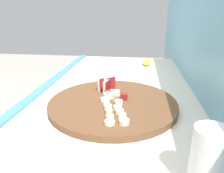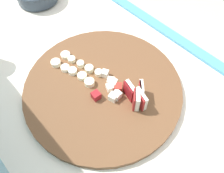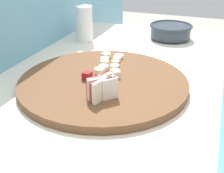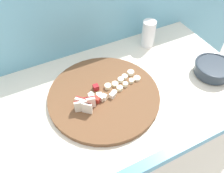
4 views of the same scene
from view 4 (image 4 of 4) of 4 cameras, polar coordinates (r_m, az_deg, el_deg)
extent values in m
cube|color=silver|center=(1.32, -5.01, -17.26)|extent=(1.44, 0.65, 0.91)
cube|color=#6BADC6|center=(1.34, -11.41, -1.22)|extent=(2.40, 0.04, 1.31)
cylinder|color=brown|center=(0.95, -2.00, -2.24)|extent=(0.45, 0.45, 0.02)
cube|color=#A32323|center=(0.87, -5.91, -4.95)|extent=(0.03, 0.03, 0.05)
cube|color=white|center=(0.87, -6.03, -5.23)|extent=(0.03, 0.03, 0.05)
cube|color=#A32323|center=(0.89, -7.47, -3.78)|extent=(0.03, 0.03, 0.05)
cube|color=#EFE5CC|center=(0.88, -7.67, -4.13)|extent=(0.03, 0.04, 0.05)
cube|color=maroon|center=(0.89, -5.51, -3.59)|extent=(0.04, 0.02, 0.05)
cube|color=white|center=(0.88, -5.43, -3.93)|extent=(0.04, 0.02, 0.05)
cube|color=#A32323|center=(0.88, -7.64, -4.48)|extent=(0.05, 0.02, 0.05)
cube|color=#EFE5CC|center=(0.88, -7.59, -4.79)|extent=(0.05, 0.02, 0.05)
cube|color=white|center=(0.92, -1.97, -2.57)|extent=(0.03, 0.03, 0.02)
cube|color=white|center=(0.92, -3.13, -2.23)|extent=(0.03, 0.03, 0.02)
cube|color=white|center=(0.92, -4.94, -2.65)|extent=(0.02, 0.02, 0.02)
cube|color=beige|center=(0.91, -2.45, -2.71)|extent=(0.03, 0.03, 0.02)
cube|color=white|center=(0.92, -4.87, -2.84)|extent=(0.02, 0.02, 0.02)
cube|color=#EFE5CC|center=(0.92, -5.08, -2.17)|extent=(0.03, 0.03, 0.02)
cube|color=white|center=(0.92, 0.04, -2.19)|extent=(0.03, 0.03, 0.02)
cube|color=#B22D23|center=(0.91, -3.62, -3.18)|extent=(0.03, 0.03, 0.02)
cube|color=maroon|center=(0.95, -3.94, -0.19)|extent=(0.02, 0.02, 0.02)
cylinder|color=#F4EAC6|center=(0.93, 0.57, -1.49)|extent=(0.02, 0.02, 0.01)
cylinder|color=beige|center=(0.95, 1.89, -0.43)|extent=(0.03, 0.03, 0.01)
cylinder|color=#F4EAC6|center=(0.96, 3.26, 0.51)|extent=(0.02, 0.02, 0.02)
cylinder|color=beige|center=(0.98, 4.77, 1.39)|extent=(0.02, 0.02, 0.01)
cylinder|color=white|center=(1.00, 6.06, 1.97)|extent=(0.03, 0.03, 0.01)
cylinder|color=beige|center=(0.96, -1.00, 0.02)|extent=(0.03, 0.03, 0.02)
cylinder|color=beige|center=(0.97, 0.75, 0.60)|extent=(0.03, 0.03, 0.01)
cylinder|color=white|center=(0.98, 2.13, 1.64)|extent=(0.03, 0.03, 0.01)
cylinder|color=white|center=(1.00, 3.11, 2.39)|extent=(0.03, 0.03, 0.01)
cylinder|color=#F4EAC6|center=(1.02, 4.57, 3.36)|extent=(0.03, 0.03, 0.01)
cylinder|color=#2D3842|center=(1.14, 22.93, 3.00)|extent=(0.09, 0.09, 0.01)
cylinder|color=#2D3842|center=(1.12, 23.31, 3.94)|extent=(0.16, 0.16, 0.05)
torus|color=#2D3842|center=(1.10, 23.66, 4.80)|extent=(0.17, 0.17, 0.01)
cylinder|color=white|center=(1.18, 8.82, 12.54)|extent=(0.06, 0.06, 0.13)
camera|label=1|loc=(1.19, 28.35, 22.13)|focal=33.55mm
camera|label=2|loc=(0.80, -31.69, 27.72)|focal=35.45mm
camera|label=3|loc=(0.63, -55.76, -18.35)|focal=47.07mm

